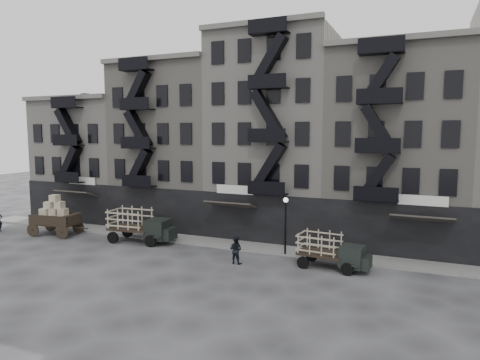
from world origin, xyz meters
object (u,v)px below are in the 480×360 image
at_px(wagon, 54,212).
at_px(pedestrian_mid, 236,250).
at_px(horse, 59,221).
at_px(stake_truck_east, 331,249).
at_px(stake_truck_west, 140,223).

relative_size(wagon, pedestrian_mid, 2.29).
xyz_separation_m(horse, stake_truck_east, (25.13, -1.31, 0.52)).
bearing_deg(wagon, stake_truck_east, -6.67).
distance_m(wagon, stake_truck_west, 8.40).
xyz_separation_m(stake_truck_east, pedestrian_mid, (-6.21, -1.47, -0.38)).
bearing_deg(stake_truck_west, stake_truck_east, -7.21).
height_order(wagon, stake_truck_west, wagon).
distance_m(stake_truck_west, stake_truck_east, 15.65).
relative_size(wagon, stake_truck_west, 0.77).
relative_size(horse, pedestrian_mid, 1.01).
xyz_separation_m(wagon, stake_truck_west, (8.35, 0.91, -0.42)).
xyz_separation_m(wagon, stake_truck_east, (23.98, 0.24, -0.66)).
relative_size(stake_truck_west, stake_truck_east, 1.18).
distance_m(horse, stake_truck_east, 25.17).
height_order(stake_truck_east, pedestrian_mid, stake_truck_east).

